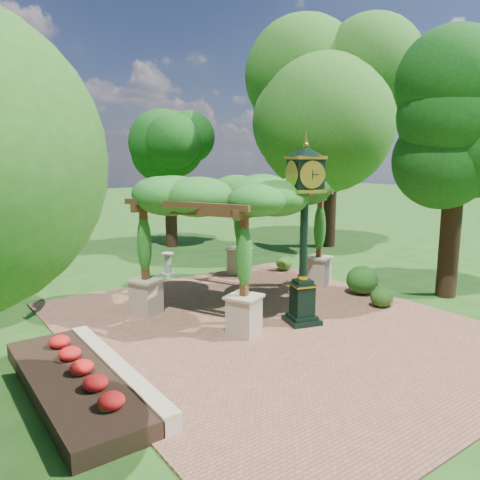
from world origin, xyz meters
TOP-DOWN VIEW (x-y plane):
  - ground at (0.00, 0.00)m, footprint 120.00×120.00m
  - brick_plaza at (0.00, 1.00)m, footprint 10.00×12.00m
  - border_wall at (-4.60, 0.50)m, footprint 0.35×5.00m
  - flower_bed at (-5.50, 0.50)m, footprint 1.50×5.00m
  - pedestal_clock at (0.82, 0.70)m, footprint 1.21×1.21m
  - pergola at (0.82, 3.58)m, footprint 7.40×6.21m
  - sundial at (0.33, 7.80)m, footprint 0.58×0.58m
  - shrub_front at (3.78, 0.31)m, footprint 0.80×0.80m
  - shrub_mid at (4.39, 1.57)m, footprint 1.24×1.24m
  - shrub_back at (4.47, 5.62)m, footprint 0.84×0.84m
  - tree_north at (3.28, 13.11)m, footprint 3.27×3.27m
  - tree_east_far at (9.93, 8.50)m, footprint 5.91×5.91m
  - tree_east_near at (6.57, -0.15)m, footprint 3.69×3.69m

SIDE VIEW (x-z plane):
  - ground at x=0.00m, z-range 0.00..0.00m
  - brick_plaza at x=0.00m, z-range 0.00..0.04m
  - flower_bed at x=-5.50m, z-range 0.00..0.36m
  - border_wall at x=-4.60m, z-range 0.00..0.40m
  - shrub_back at x=4.47m, z-range 0.04..0.64m
  - shrub_front at x=3.78m, z-range 0.04..0.64m
  - sundial at x=0.33m, z-range -0.06..0.84m
  - shrub_mid at x=4.39m, z-range 0.04..0.99m
  - pedestal_clock at x=0.82m, z-range 0.48..5.41m
  - pergola at x=0.82m, z-range 1.28..5.27m
  - tree_north at x=3.28m, z-range 1.28..8.29m
  - tree_east_near at x=6.57m, z-range 1.48..9.50m
  - tree_east_far at x=9.93m, z-range 2.09..13.23m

